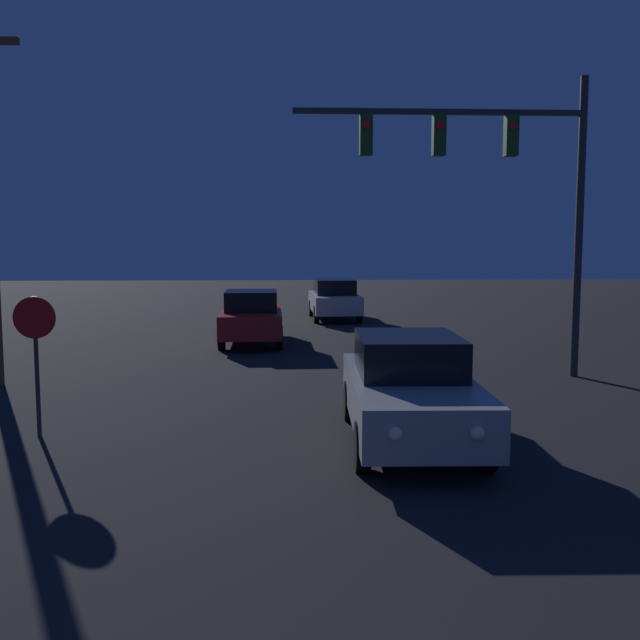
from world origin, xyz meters
name	(u,v)px	position (x,y,z in m)	size (l,w,h in m)	color
car_near	(409,389)	(1.26, 9.41, 0.83)	(1.99, 4.74, 1.65)	#99999E
car_mid	(252,317)	(-1.71, 20.68, 0.83)	(1.96, 4.73, 1.65)	#B21E1E
car_far	(334,299)	(1.33, 27.64, 0.83)	(1.99, 4.74, 1.65)	beige
traffic_signal_mast	(498,171)	(4.15, 14.72, 4.71)	(6.64, 0.30, 6.82)	#2D2D2D
stop_sign	(35,340)	(-4.61, 9.99, 1.56)	(0.67, 0.07, 2.25)	#2D2D2D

